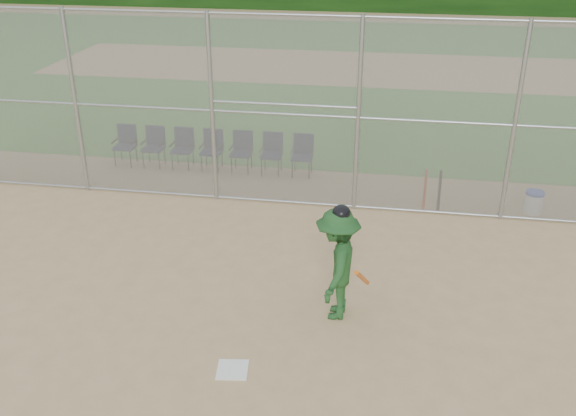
% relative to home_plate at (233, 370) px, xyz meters
% --- Properties ---
extents(ground, '(100.00, 100.00, 0.00)m').
position_rel_home_plate_xyz_m(ground, '(0.28, 0.51, -0.01)').
color(ground, tan).
rests_on(ground, ground).
extents(grass_strip, '(100.00, 100.00, 0.00)m').
position_rel_home_plate_xyz_m(grass_strip, '(0.28, 18.51, -0.00)').
color(grass_strip, '#2D6C20').
rests_on(grass_strip, ground).
extents(dirt_patch_far, '(24.00, 24.00, 0.00)m').
position_rel_home_plate_xyz_m(dirt_patch_far, '(0.28, 18.51, -0.00)').
color(dirt_patch_far, tan).
rests_on(dirt_patch_far, ground).
extents(backstop_fence, '(16.09, 0.09, 4.00)m').
position_rel_home_plate_xyz_m(backstop_fence, '(0.28, 5.51, 2.06)').
color(backstop_fence, gray).
rests_on(backstop_fence, ground).
extents(home_plate, '(0.48, 0.48, 0.02)m').
position_rel_home_plate_xyz_m(home_plate, '(0.00, 0.00, 0.00)').
color(home_plate, white).
rests_on(home_plate, ground).
extents(batter_at_plate, '(0.89, 1.35, 1.90)m').
position_rel_home_plate_xyz_m(batter_at_plate, '(1.27, 1.57, 0.91)').
color(batter_at_plate, '#1E4B20').
rests_on(batter_at_plate, ground).
extents(water_cooler, '(0.38, 0.38, 0.48)m').
position_rel_home_plate_xyz_m(water_cooler, '(4.98, 5.92, 0.23)').
color(water_cooler, white).
rests_on(water_cooler, ground).
extents(spare_bats, '(0.36, 0.23, 0.85)m').
position_rel_home_plate_xyz_m(spare_bats, '(2.89, 5.80, 0.41)').
color(spare_bats, '#D84C14').
rests_on(spare_bats, ground).
extents(chair_0, '(0.54, 0.52, 0.96)m').
position_rel_home_plate_xyz_m(chair_0, '(-4.48, 7.17, 0.47)').
color(chair_0, '#0F1737').
rests_on(chair_0, ground).
extents(chair_1, '(0.54, 0.52, 0.96)m').
position_rel_home_plate_xyz_m(chair_1, '(-3.74, 7.17, 0.47)').
color(chair_1, '#0F1737').
rests_on(chair_1, ground).
extents(chair_2, '(0.54, 0.52, 0.96)m').
position_rel_home_plate_xyz_m(chair_2, '(-3.01, 7.17, 0.47)').
color(chair_2, '#0F1737').
rests_on(chair_2, ground).
extents(chair_3, '(0.54, 0.52, 0.96)m').
position_rel_home_plate_xyz_m(chair_3, '(-2.27, 7.17, 0.47)').
color(chair_3, '#0F1737').
rests_on(chair_3, ground).
extents(chair_4, '(0.54, 0.52, 0.96)m').
position_rel_home_plate_xyz_m(chair_4, '(-1.54, 7.17, 0.47)').
color(chair_4, '#0F1737').
rests_on(chair_4, ground).
extents(chair_5, '(0.54, 0.52, 0.96)m').
position_rel_home_plate_xyz_m(chair_5, '(-0.81, 7.17, 0.47)').
color(chair_5, '#0F1737').
rests_on(chair_5, ground).
extents(chair_6, '(0.54, 0.52, 0.96)m').
position_rel_home_plate_xyz_m(chair_6, '(-0.07, 7.17, 0.47)').
color(chair_6, '#0F1737').
rests_on(chair_6, ground).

